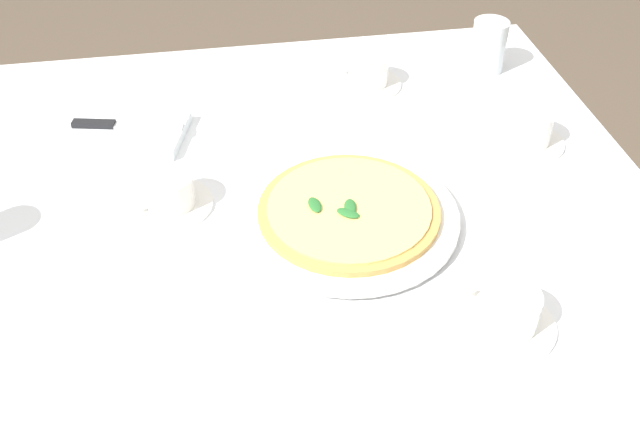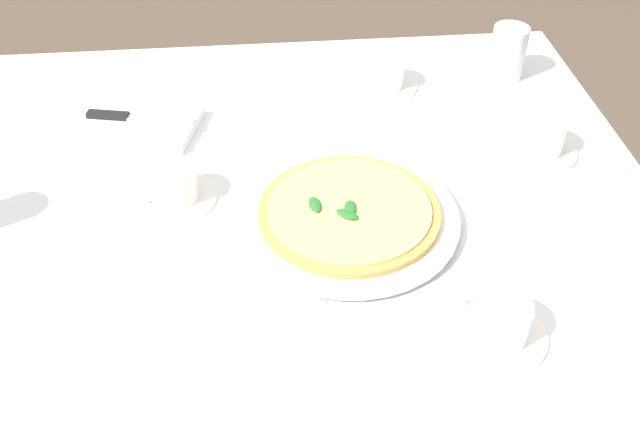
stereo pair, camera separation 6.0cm
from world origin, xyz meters
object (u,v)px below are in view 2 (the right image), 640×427
at_px(napkin_folded, 135,124).
at_px(dinner_knife, 135,117).
at_px(pizza_plate, 349,218).
at_px(coffee_cup_near_left, 541,138).
at_px(coffee_cup_near_right, 384,74).
at_px(water_glass_center_back, 507,55).
at_px(pizza, 349,211).
at_px(coffee_cup_right_edge, 173,186).
at_px(coffee_cup_far_left, 498,322).

xyz_separation_m(napkin_folded, dinner_knife, (0.00, -0.00, 0.01)).
distance_m(pizza_plate, coffee_cup_near_left, 0.38).
relative_size(coffee_cup_near_right, water_glass_center_back, 1.25).
height_order(pizza, coffee_cup_right_edge, coffee_cup_right_edge).
bearing_deg(pizza_plate, water_glass_center_back, 48.78).
bearing_deg(coffee_cup_right_edge, napkin_folded, 111.35).
relative_size(coffee_cup_near_right, dinner_knife, 0.67).
distance_m(coffee_cup_far_left, dinner_knife, 0.73).
bearing_deg(coffee_cup_near_left, pizza_plate, -155.98).
distance_m(coffee_cup_near_left, napkin_folded, 0.71).
xyz_separation_m(coffee_cup_far_left, coffee_cup_right_edge, (-0.43, 0.32, -0.00)).
bearing_deg(pizza, coffee_cup_near_right, 73.45).
xyz_separation_m(water_glass_center_back, dinner_knife, (-0.71, -0.12, -0.02)).
xyz_separation_m(coffee_cup_right_edge, napkin_folded, (-0.08, 0.21, -0.02)).
relative_size(coffee_cup_near_left, coffee_cup_far_left, 1.02).
bearing_deg(coffee_cup_right_edge, coffee_cup_near_left, 6.57).
bearing_deg(coffee_cup_right_edge, water_glass_center_back, 27.79).
bearing_deg(pizza_plate, coffee_cup_far_left, -55.94).
distance_m(pizza, coffee_cup_right_edge, 0.28).
xyz_separation_m(pizza_plate, coffee_cup_near_right, (0.12, 0.40, 0.02)).
height_order(coffee_cup_far_left, dinner_knife, coffee_cup_far_left).
xyz_separation_m(pizza_plate, water_glass_center_back, (0.37, 0.42, 0.03)).
xyz_separation_m(coffee_cup_far_left, napkin_folded, (-0.51, 0.53, -0.02)).
height_order(coffee_cup_near_left, water_glass_center_back, water_glass_center_back).
bearing_deg(coffee_cup_far_left, pizza, 124.10).
distance_m(pizza_plate, coffee_cup_right_edge, 0.28).
distance_m(coffee_cup_near_left, coffee_cup_right_edge, 0.62).
relative_size(coffee_cup_far_left, dinner_knife, 0.67).
height_order(pizza_plate, water_glass_center_back, water_glass_center_back).
relative_size(coffee_cup_near_left, coffee_cup_near_right, 1.02).
xyz_separation_m(pizza, coffee_cup_near_right, (0.12, 0.40, 0.00)).
height_order(coffee_cup_right_edge, dinner_knife, coffee_cup_right_edge).
relative_size(water_glass_center_back, napkin_folded, 0.42).
bearing_deg(pizza, napkin_folded, 139.78).
distance_m(coffee_cup_near_right, water_glass_center_back, 0.25).
distance_m(coffee_cup_far_left, coffee_cup_right_edge, 0.53).
relative_size(coffee_cup_right_edge, water_glass_center_back, 1.25).
bearing_deg(water_glass_center_back, coffee_cup_right_edge, -152.21).
relative_size(pizza_plate, coffee_cup_near_right, 2.58).
xyz_separation_m(coffee_cup_near_right, water_glass_center_back, (0.25, 0.02, 0.02)).
bearing_deg(dinner_knife, pizza, -27.83).
bearing_deg(dinner_knife, napkin_folded, 180.00).
height_order(pizza, coffee_cup_near_right, coffee_cup_near_right).
bearing_deg(napkin_folded, dinner_knife, 3.24).
relative_size(pizza_plate, dinner_knife, 1.72).
bearing_deg(coffee_cup_near_right, coffee_cup_far_left, -86.10).
height_order(coffee_cup_far_left, napkin_folded, coffee_cup_far_left).
bearing_deg(coffee_cup_near_left, coffee_cup_near_right, 133.77).
distance_m(pizza_plate, water_glass_center_back, 0.56).
bearing_deg(water_glass_center_back, coffee_cup_near_right, -175.09).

